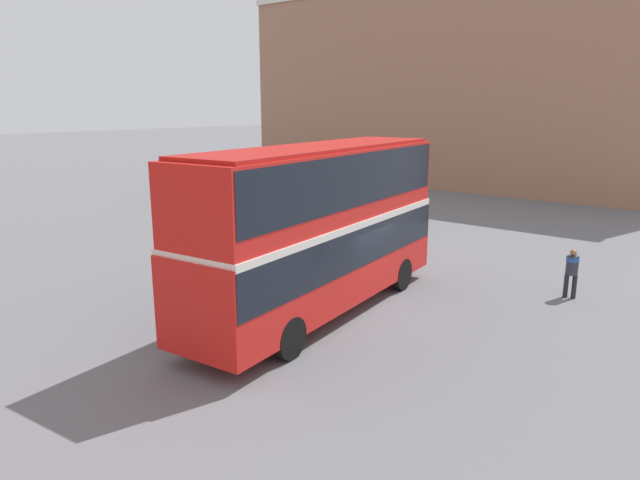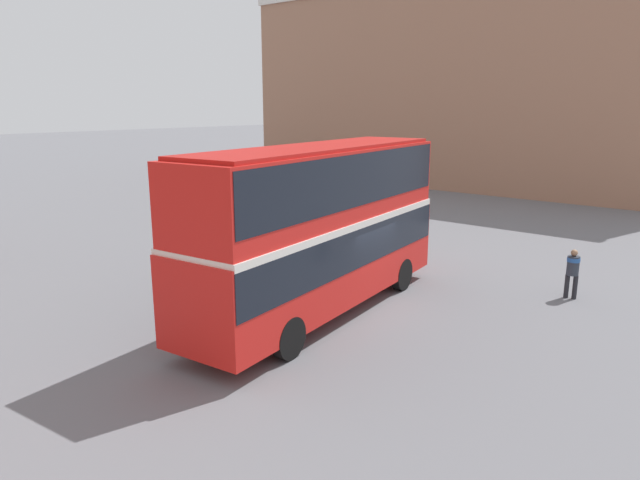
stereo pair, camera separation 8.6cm
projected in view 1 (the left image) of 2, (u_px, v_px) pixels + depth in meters
The scene contains 4 objects.
ground_plane at pixel (363, 305), 17.68m from camera, with size 240.00×240.00×0.00m, color slate.
building_row_right at pixel (464, 86), 44.41m from camera, with size 11.13×34.15×14.90m.
double_decker_bus at pixel (320, 220), 16.46m from camera, with size 10.52×3.60×4.96m.
pedestrian_foreground at pixel (572, 268), 18.17m from camera, with size 0.46×0.46×1.62m.
Camera 1 is at (-13.82, -9.53, 6.07)m, focal length 32.00 mm.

